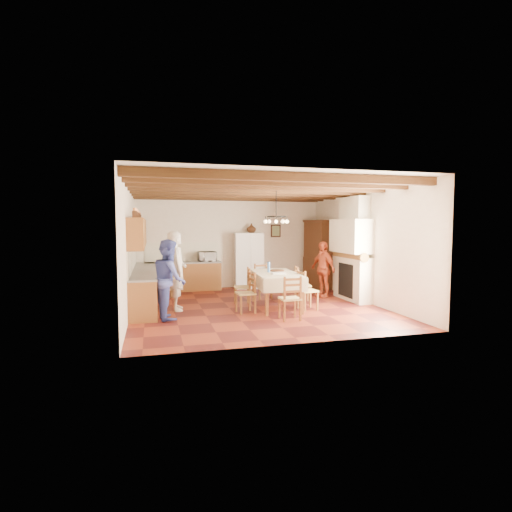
{
  "coord_description": "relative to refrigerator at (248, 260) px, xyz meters",
  "views": [
    {
      "loc": [
        -2.48,
        -9.59,
        2.04
      ],
      "look_at": [
        0.1,
        0.3,
        1.25
      ],
      "focal_mm": 28.0,
      "sensor_mm": 36.0,
      "label": 1
    }
  ],
  "objects": [
    {
      "name": "floor",
      "position": [
        -0.55,
        -3.03,
        -0.91
      ],
      "size": [
        6.0,
        6.5,
        0.02
      ],
      "primitive_type": "cube",
      "color": "#491613",
      "rests_on": "ground"
    },
    {
      "name": "ceiling",
      "position": [
        -0.55,
        -3.03,
        2.11
      ],
      "size": [
        6.0,
        6.5,
        0.02
      ],
      "primitive_type": "cube",
      "color": "silver",
      "rests_on": "ground"
    },
    {
      "name": "wall_back",
      "position": [
        -0.55,
        0.23,
        0.6
      ],
      "size": [
        6.0,
        0.02,
        3.0
      ],
      "primitive_type": "cube",
      "color": "beige",
      "rests_on": "ground"
    },
    {
      "name": "wall_front",
      "position": [
        -0.55,
        -6.29,
        0.6
      ],
      "size": [
        6.0,
        0.02,
        3.0
      ],
      "primitive_type": "cube",
      "color": "beige",
      "rests_on": "ground"
    },
    {
      "name": "wall_left",
      "position": [
        -3.56,
        -3.03,
        0.6
      ],
      "size": [
        0.02,
        6.5,
        3.0
      ],
      "primitive_type": "cube",
      "color": "beige",
      "rests_on": "ground"
    },
    {
      "name": "wall_right",
      "position": [
        2.46,
        -3.03,
        0.6
      ],
      "size": [
        0.02,
        6.5,
        3.0
      ],
      "primitive_type": "cube",
      "color": "beige",
      "rests_on": "ground"
    },
    {
      "name": "ceiling_beams",
      "position": [
        -0.55,
        -3.03,
        2.01
      ],
      "size": [
        6.0,
        6.3,
        0.16
      ],
      "primitive_type": null,
      "color": "#331A10",
      "rests_on": "ground"
    },
    {
      "name": "lower_cabinets_left",
      "position": [
        -3.25,
        -1.98,
        -0.47
      ],
      "size": [
        0.6,
        4.3,
        0.86
      ],
      "primitive_type": "cube",
      "color": "brown",
      "rests_on": "ground"
    },
    {
      "name": "lower_cabinets_back",
      "position": [
        -2.1,
        -0.08,
        -0.47
      ],
      "size": [
        2.3,
        0.6,
        0.86
      ],
      "primitive_type": "cube",
      "color": "brown",
      "rests_on": "ground"
    },
    {
      "name": "countertop_left",
      "position": [
        -3.25,
        -1.98,
        -0.02
      ],
      "size": [
        0.62,
        4.3,
        0.04
      ],
      "primitive_type": "cube",
      "color": "slate",
      "rests_on": "lower_cabinets_left"
    },
    {
      "name": "countertop_back",
      "position": [
        -2.1,
        -0.08,
        -0.02
      ],
      "size": [
        2.34,
        0.62,
        0.04
      ],
      "primitive_type": "cube",
      "color": "slate",
      "rests_on": "lower_cabinets_back"
    },
    {
      "name": "backsplash_left",
      "position": [
        -3.54,
        -1.98,
        0.3
      ],
      "size": [
        0.03,
        4.3,
        0.6
      ],
      "primitive_type": "cube",
      "color": "silver",
      "rests_on": "ground"
    },
    {
      "name": "backsplash_back",
      "position": [
        -2.1,
        0.2,
        0.3
      ],
      "size": [
        2.3,
        0.03,
        0.6
      ],
      "primitive_type": "cube",
      "color": "silver",
      "rests_on": "ground"
    },
    {
      "name": "upper_cabinets",
      "position": [
        -3.38,
        -1.98,
        0.95
      ],
      "size": [
        0.35,
        4.2,
        0.7
      ],
      "primitive_type": "cube",
      "color": "brown",
      "rests_on": "ground"
    },
    {
      "name": "fireplace",
      "position": [
        2.17,
        -2.83,
        0.5
      ],
      "size": [
        0.56,
        1.6,
        2.8
      ],
      "primitive_type": null,
      "color": "beige",
      "rests_on": "ground"
    },
    {
      "name": "wall_picture",
      "position": [
        1.0,
        0.2,
        0.95
      ],
      "size": [
        0.34,
        0.03,
        0.42
      ],
      "primitive_type": "cube",
      "color": "black",
      "rests_on": "ground"
    },
    {
      "name": "refrigerator",
      "position": [
        0.0,
        0.0,
        0.0
      ],
      "size": [
        0.95,
        0.81,
        1.79
      ],
      "primitive_type": "cube",
      "rotation": [
        0.0,
        0.0,
        -0.08
      ],
      "color": "white",
      "rests_on": "floor"
    },
    {
      "name": "hutch",
      "position": [
        2.2,
        -0.61,
        0.21
      ],
      "size": [
        0.65,
        1.27,
        2.21
      ],
      "primitive_type": null,
      "rotation": [
        0.0,
        0.0,
        0.12
      ],
      "color": "#382112",
      "rests_on": "floor"
    },
    {
      "name": "dining_table",
      "position": [
        -0.08,
        -3.27,
        -0.11
      ],
      "size": [
        1.17,
        2.06,
        0.87
      ],
      "rotation": [
        0.0,
        0.0,
        -0.08
      ],
      "color": "beige",
      "rests_on": "floor"
    },
    {
      "name": "chandelier",
      "position": [
        -0.08,
        -3.27,
        1.35
      ],
      "size": [
        0.47,
        0.47,
        0.03
      ],
      "primitive_type": "torus",
      "color": "black",
      "rests_on": "ground"
    },
    {
      "name": "chair_left_near",
      "position": [
        -0.95,
        -3.68,
        -0.42
      ],
      "size": [
        0.44,
        0.46,
        0.96
      ],
      "primitive_type": null,
      "rotation": [
        0.0,
        0.0,
        -1.47
      ],
      "color": "maroon",
      "rests_on": "floor"
    },
    {
      "name": "chair_left_far",
      "position": [
        -0.82,
        -2.75,
        -0.42
      ],
      "size": [
        0.44,
        0.46,
        0.96
      ],
      "primitive_type": null,
      "rotation": [
        0.0,
        0.0,
        -1.68
      ],
      "color": "maroon",
      "rests_on": "floor"
    },
    {
      "name": "chair_right_near",
      "position": [
        0.59,
        -3.7,
        -0.42
      ],
      "size": [
        0.44,
        0.46,
        0.96
      ],
      "primitive_type": null,
      "rotation": [
        0.0,
        0.0,
        1.68
      ],
      "color": "maroon",
      "rests_on": "floor"
    },
    {
      "name": "chair_right_far",
      "position": [
        0.79,
        -2.86,
        -0.42
      ],
      "size": [
        0.48,
        0.49,
        0.96
      ],
      "primitive_type": null,
      "rotation": [
        0.0,
        0.0,
        1.37
      ],
      "color": "maroon",
      "rests_on": "floor"
    },
    {
      "name": "chair_end_near",
      "position": [
        -0.18,
        -4.58,
        -0.42
      ],
      "size": [
        0.42,
        0.4,
        0.96
      ],
      "primitive_type": null,
      "rotation": [
        0.0,
        0.0,
        3.14
      ],
      "color": "maroon",
      "rests_on": "floor"
    },
    {
      "name": "chair_end_far",
      "position": [
        -0.04,
        -1.97,
        -0.42
      ],
      "size": [
        0.47,
        0.46,
        0.96
      ],
      "primitive_type": null,
      "rotation": [
        0.0,
        0.0,
        0.15
      ],
      "color": "maroon",
      "rests_on": "floor"
    },
    {
      "name": "person_man",
      "position": [
        -2.47,
        -2.97,
        0.06
      ],
      "size": [
        0.46,
        0.7,
        1.9
      ],
      "primitive_type": "imported",
      "rotation": [
        0.0,
        0.0,
        1.58
      ],
      "color": "silver",
      "rests_on": "floor"
    },
    {
      "name": "person_woman_blue",
      "position": [
        -2.69,
        -3.82,
        -0.03
      ],
      "size": [
        0.75,
        0.92,
        1.74
      ],
      "primitive_type": "imported",
      "rotation": [
        0.0,
        0.0,
        1.68
      ],
      "color": "#424EA3",
      "rests_on": "floor"
    },
    {
      "name": "person_woman_red",
      "position": [
        1.66,
        -2.18,
        -0.1
      ],
      "size": [
        0.63,
        1.0,
        1.59
      ],
      "primitive_type": "imported",
      "rotation": [
        0.0,
        0.0,
        -1.29
      ],
      "color": "#C44D2C",
      "rests_on": "floor"
    },
    {
      "name": "microwave",
      "position": [
        -1.35,
        -0.08,
        0.16
      ],
      "size": [
        0.59,
        0.42,
        0.31
      ],
      "primitive_type": "imported",
      "rotation": [
        0.0,
        0.0,
        0.09
      ],
      "color": "silver",
      "rests_on": "countertop_back"
    },
    {
      "name": "fridge_vase",
      "position": [
        0.11,
        0.0,
        1.05
      ],
      "size": [
        0.37,
        0.37,
        0.31
      ],
      "primitive_type": "imported",
      "rotation": [
        0.0,
        0.0,
        -0.32
      ],
      "color": "#382112",
      "rests_on": "refrigerator"
    }
  ]
}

